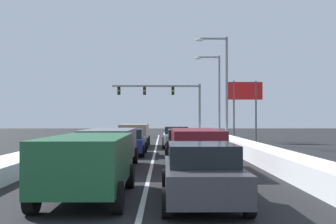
% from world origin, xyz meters
% --- Properties ---
extents(ground_plane, '(120.00, 120.00, 0.00)m').
position_xyz_m(ground_plane, '(0.00, 17.58, 0.00)').
color(ground_plane, black).
extents(lane_stripe_between_right_lane_and_center_lane, '(0.14, 48.34, 0.01)m').
position_xyz_m(lane_stripe_between_right_lane_and_center_lane, '(-0.00, 21.97, 0.00)').
color(lane_stripe_between_right_lane_and_center_lane, silver).
rests_on(lane_stripe_between_right_lane_and_center_lane, ground).
extents(snow_bank_right_shoulder, '(1.27, 48.34, 0.77)m').
position_xyz_m(snow_bank_right_shoulder, '(5.30, 21.97, 0.38)').
color(snow_bank_right_shoulder, white).
rests_on(snow_bank_right_shoulder, ground).
extents(snow_bank_left_shoulder, '(1.70, 48.34, 0.60)m').
position_xyz_m(snow_bank_left_shoulder, '(-5.30, 21.97, 0.30)').
color(snow_bank_left_shoulder, white).
rests_on(snow_bank_left_shoulder, ground).
extents(sedan_charcoal_right_lane_nearest, '(2.00, 4.50, 1.51)m').
position_xyz_m(sedan_charcoal_right_lane_nearest, '(1.48, 5.77, 0.76)').
color(sedan_charcoal_right_lane_nearest, '#38383D').
rests_on(sedan_charcoal_right_lane_nearest, ground).
extents(suv_maroon_right_lane_second, '(2.16, 4.90, 1.67)m').
position_xyz_m(suv_maroon_right_lane_second, '(1.89, 12.36, 1.02)').
color(suv_maroon_right_lane_second, maroon).
rests_on(suv_maroon_right_lane_second, ground).
extents(sedan_black_right_lane_third, '(2.00, 4.50, 1.51)m').
position_xyz_m(sedan_black_right_lane_third, '(1.62, 18.31, 0.76)').
color(sedan_black_right_lane_third, black).
rests_on(sedan_black_right_lane_third, ground).
extents(sedan_white_right_lane_fourth, '(2.00, 4.50, 1.51)m').
position_xyz_m(sedan_white_right_lane_fourth, '(1.46, 25.17, 0.76)').
color(sedan_white_right_lane_fourth, silver).
rests_on(sedan_white_right_lane_fourth, ground).
extents(suv_green_center_lane_nearest, '(2.16, 4.90, 1.67)m').
position_xyz_m(suv_green_center_lane_nearest, '(-1.47, 6.31, 1.02)').
color(suv_green_center_lane_nearest, '#1E5633').
rests_on(suv_green_center_lane_nearest, ground).
extents(suv_gray_center_lane_second, '(2.16, 4.90, 1.67)m').
position_xyz_m(suv_gray_center_lane_second, '(-1.77, 12.88, 1.02)').
color(suv_gray_center_lane_second, slate).
rests_on(suv_gray_center_lane_second, ground).
extents(sedan_navy_center_lane_third, '(2.00, 4.50, 1.51)m').
position_xyz_m(sedan_navy_center_lane_third, '(-1.49, 19.08, 0.76)').
color(sedan_navy_center_lane_third, navy).
rests_on(sedan_navy_center_lane_third, ground).
extents(suv_tan_center_lane_fourth, '(2.16, 4.90, 1.67)m').
position_xyz_m(suv_tan_center_lane_fourth, '(-1.60, 25.79, 1.02)').
color(suv_tan_center_lane_fourth, '#937F60').
rests_on(suv_tan_center_lane_fourth, ground).
extents(traffic_light_gantry, '(10.60, 0.47, 6.20)m').
position_xyz_m(traffic_light_gantry, '(1.18, 43.93, 4.72)').
color(traffic_light_gantry, slate).
rests_on(traffic_light_gantry, ground).
extents(street_lamp_right_near, '(2.66, 0.36, 8.79)m').
position_xyz_m(street_lamp_right_near, '(5.38, 28.57, 5.22)').
color(street_lamp_right_near, gray).
rests_on(street_lamp_right_near, ground).
extents(street_lamp_right_mid, '(2.66, 0.36, 8.59)m').
position_xyz_m(street_lamp_right_mid, '(5.99, 37.35, 5.11)').
color(street_lamp_right_mid, gray).
rests_on(street_lamp_right_mid, ground).
extents(roadside_sign_right, '(3.20, 0.16, 5.50)m').
position_xyz_m(roadside_sign_right, '(7.92, 32.06, 4.02)').
color(roadside_sign_right, '#59595B').
rests_on(roadside_sign_right, ground).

